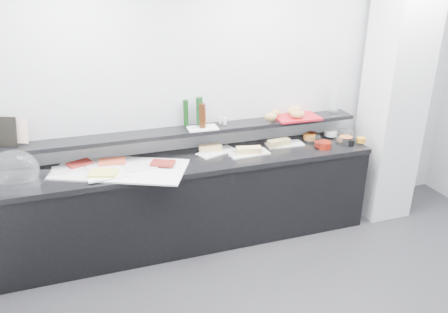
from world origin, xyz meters
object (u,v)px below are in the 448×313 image
object	(u,v)px
sandwich_plate_mid	(249,154)
cloche_base	(18,180)
framed_print	(3,132)
condiment_tray	(203,128)
bread_tray	(296,117)
carafe	(334,100)

from	to	relation	value
sandwich_plate_mid	cloche_base	bearing A→B (deg)	175.74
framed_print	condiment_tray	distance (m)	1.76
cloche_base	framed_print	size ratio (longest dim) A/B	1.85
sandwich_plate_mid	bread_tray	world-z (taller)	bread_tray
sandwich_plate_mid	condiment_tray	distance (m)	0.52
bread_tray	carafe	bearing A→B (deg)	2.84
condiment_tray	carafe	size ratio (longest dim) A/B	0.97
bread_tray	condiment_tray	bearing A→B (deg)	-177.30
bread_tray	carafe	distance (m)	0.46
sandwich_plate_mid	bread_tray	size ratio (longest dim) A/B	0.86
framed_print	carafe	size ratio (longest dim) A/B	0.87
framed_print	carafe	distance (m)	3.22
cloche_base	framed_print	xyz separation A→B (m)	(-0.08, 0.25, 0.36)
framed_print	cloche_base	bearing A→B (deg)	-51.41
condiment_tray	framed_print	bearing A→B (deg)	178.55
sandwich_plate_mid	framed_print	size ratio (longest dim) A/B	1.52
cloche_base	condiment_tray	xyz separation A→B (m)	(1.68, 0.15, 0.24)
cloche_base	bread_tray	world-z (taller)	bread_tray
carafe	sandwich_plate_mid	bearing A→B (deg)	-167.88
condiment_tray	carafe	world-z (taller)	carafe
framed_print	condiment_tray	xyz separation A→B (m)	(1.76, -0.10, -0.12)
sandwich_plate_mid	carafe	xyz separation A→B (m)	(1.05, 0.23, 0.39)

